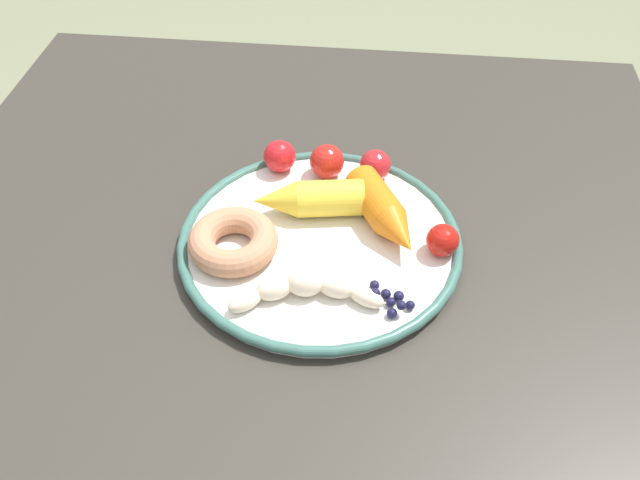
{
  "coord_description": "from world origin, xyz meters",
  "views": [
    {
      "loc": [
        0.08,
        -0.57,
        1.3
      ],
      "look_at": [
        0.02,
        -0.01,
        0.75
      ],
      "focal_mm": 38.21,
      "sensor_mm": 36.0,
      "label": 1
    }
  ],
  "objects_px": {
    "carrot_orange": "(384,213)",
    "tomato_far": "(443,240)",
    "banana": "(306,289)",
    "blueberry_pile": "(387,299)",
    "donut": "(233,241)",
    "tomato_extra": "(375,165)",
    "plate": "(320,242)",
    "dining_table": "(302,291)",
    "tomato_mid": "(327,161)",
    "carrot_yellow": "(308,199)",
    "tomato_near": "(280,156)"
  },
  "relations": [
    {
      "from": "tomato_near",
      "to": "banana",
      "type": "bearing_deg",
      "value": -74.33
    },
    {
      "from": "plate",
      "to": "blueberry_pile",
      "type": "relative_size",
      "value": 5.77
    },
    {
      "from": "donut",
      "to": "tomato_near",
      "type": "xyz_separation_m",
      "value": [
        0.03,
        0.15,
        0.01
      ]
    },
    {
      "from": "carrot_orange",
      "to": "tomato_far",
      "type": "height_order",
      "value": "carrot_orange"
    },
    {
      "from": "blueberry_pile",
      "to": "tomato_near",
      "type": "distance_m",
      "value": 0.26
    },
    {
      "from": "tomato_near",
      "to": "tomato_mid",
      "type": "bearing_deg",
      "value": -5.22
    },
    {
      "from": "banana",
      "to": "tomato_far",
      "type": "height_order",
      "value": "tomato_far"
    },
    {
      "from": "donut",
      "to": "banana",
      "type": "bearing_deg",
      "value": -33.52
    },
    {
      "from": "carrot_orange",
      "to": "carrot_yellow",
      "type": "xyz_separation_m",
      "value": [
        -0.09,
        0.02,
        0.0
      ]
    },
    {
      "from": "carrot_orange",
      "to": "blueberry_pile",
      "type": "distance_m",
      "value": 0.12
    },
    {
      "from": "banana",
      "to": "blueberry_pile",
      "type": "xyz_separation_m",
      "value": [
        0.09,
        0.0,
        -0.01
      ]
    },
    {
      "from": "dining_table",
      "to": "carrot_orange",
      "type": "bearing_deg",
      "value": 9.55
    },
    {
      "from": "carrot_orange",
      "to": "tomato_mid",
      "type": "distance_m",
      "value": 0.12
    },
    {
      "from": "carrot_orange",
      "to": "tomato_far",
      "type": "bearing_deg",
      "value": -27.24
    },
    {
      "from": "dining_table",
      "to": "banana",
      "type": "xyz_separation_m",
      "value": [
        0.02,
        -0.1,
        0.12
      ]
    },
    {
      "from": "tomato_near",
      "to": "tomato_extra",
      "type": "distance_m",
      "value": 0.12
    },
    {
      "from": "carrot_orange",
      "to": "donut",
      "type": "xyz_separation_m",
      "value": [
        -0.17,
        -0.06,
        -0.01
      ]
    },
    {
      "from": "plate",
      "to": "tomato_extra",
      "type": "distance_m",
      "value": 0.13
    },
    {
      "from": "tomato_mid",
      "to": "carrot_yellow",
      "type": "bearing_deg",
      "value": -101.19
    },
    {
      "from": "dining_table",
      "to": "tomato_far",
      "type": "height_order",
      "value": "tomato_far"
    },
    {
      "from": "banana",
      "to": "blueberry_pile",
      "type": "distance_m",
      "value": 0.09
    },
    {
      "from": "donut",
      "to": "tomato_extra",
      "type": "xyz_separation_m",
      "value": [
        0.15,
        0.15,
        0.0
      ]
    },
    {
      "from": "tomato_mid",
      "to": "tomato_far",
      "type": "distance_m",
      "value": 0.19
    },
    {
      "from": "blueberry_pile",
      "to": "banana",
      "type": "bearing_deg",
      "value": -179.61
    },
    {
      "from": "carrot_yellow",
      "to": "tomato_extra",
      "type": "distance_m",
      "value": 0.11
    },
    {
      "from": "dining_table",
      "to": "tomato_extra",
      "type": "xyz_separation_m",
      "value": [
        0.08,
        0.11,
        0.13
      ]
    },
    {
      "from": "carrot_yellow",
      "to": "donut",
      "type": "xyz_separation_m",
      "value": [
        -0.08,
        -0.07,
        -0.01
      ]
    },
    {
      "from": "plate",
      "to": "banana",
      "type": "xyz_separation_m",
      "value": [
        -0.01,
        -0.09,
        0.02
      ]
    },
    {
      "from": "carrot_orange",
      "to": "tomato_extra",
      "type": "relative_size",
      "value": 3.45
    },
    {
      "from": "banana",
      "to": "carrot_yellow",
      "type": "distance_m",
      "value": 0.13
    },
    {
      "from": "tomato_far",
      "to": "banana",
      "type": "bearing_deg",
      "value": -149.91
    },
    {
      "from": "donut",
      "to": "blueberry_pile",
      "type": "distance_m",
      "value": 0.18
    },
    {
      "from": "plate",
      "to": "tomato_extra",
      "type": "relative_size",
      "value": 8.3
    },
    {
      "from": "plate",
      "to": "tomato_extra",
      "type": "bearing_deg",
      "value": 64.92
    },
    {
      "from": "donut",
      "to": "tomato_far",
      "type": "bearing_deg",
      "value": 5.91
    },
    {
      "from": "dining_table",
      "to": "tomato_far",
      "type": "distance_m",
      "value": 0.21
    },
    {
      "from": "donut",
      "to": "blueberry_pile",
      "type": "relative_size",
      "value": 1.79
    },
    {
      "from": "carrot_orange",
      "to": "donut",
      "type": "bearing_deg",
      "value": -160.7
    },
    {
      "from": "plate",
      "to": "tomato_near",
      "type": "distance_m",
      "value": 0.14
    },
    {
      "from": "tomato_mid",
      "to": "donut",
      "type": "bearing_deg",
      "value": -121.53
    },
    {
      "from": "carrot_orange",
      "to": "tomato_near",
      "type": "distance_m",
      "value": 0.17
    },
    {
      "from": "blueberry_pile",
      "to": "carrot_orange",
      "type": "bearing_deg",
      "value": 94.29
    },
    {
      "from": "dining_table",
      "to": "blueberry_pile",
      "type": "relative_size",
      "value": 16.79
    },
    {
      "from": "tomato_extra",
      "to": "tomato_near",
      "type": "bearing_deg",
      "value": 178.17
    },
    {
      "from": "tomato_extra",
      "to": "blueberry_pile",
      "type": "bearing_deg",
      "value": -83.45
    },
    {
      "from": "dining_table",
      "to": "carrot_orange",
      "type": "height_order",
      "value": "carrot_orange"
    },
    {
      "from": "tomato_extra",
      "to": "dining_table",
      "type": "bearing_deg",
      "value": -127.14
    },
    {
      "from": "dining_table",
      "to": "tomato_extra",
      "type": "distance_m",
      "value": 0.18
    },
    {
      "from": "dining_table",
      "to": "donut",
      "type": "distance_m",
      "value": 0.15
    },
    {
      "from": "blueberry_pile",
      "to": "plate",
      "type": "bearing_deg",
      "value": 132.78
    }
  ]
}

